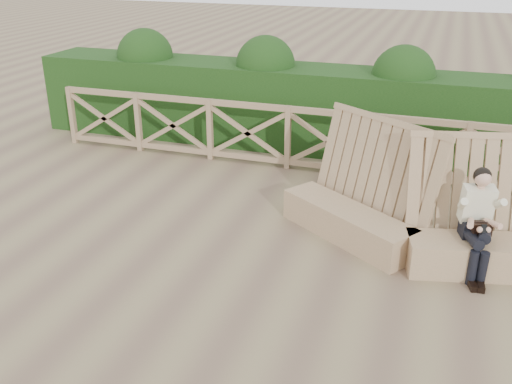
% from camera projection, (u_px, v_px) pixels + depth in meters
% --- Properties ---
extents(ground, '(60.00, 60.00, 0.00)m').
position_uv_depth(ground, '(264.00, 278.00, 6.63)').
color(ground, brown).
rests_on(ground, ground).
extents(bench, '(3.71, 1.74, 1.55)m').
position_uv_depth(bench, '(419.00, 223.00, 7.07)').
color(bench, '#8B744F').
rests_on(bench, ground).
extents(woman, '(0.44, 0.79, 1.27)m').
position_uv_depth(woman, '(478.00, 218.00, 6.53)').
color(woman, black).
rests_on(woman, ground).
extents(guardrail, '(10.10, 0.09, 1.10)m').
position_uv_depth(guardrail, '(329.00, 142.00, 9.44)').
color(guardrail, olive).
rests_on(guardrail, ground).
extents(hedge, '(12.00, 1.20, 1.50)m').
position_uv_depth(hedge, '(343.00, 112.00, 10.40)').
color(hedge, black).
rests_on(hedge, ground).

